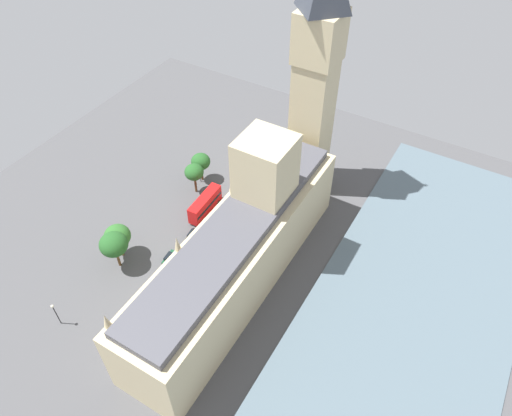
{
  "coord_description": "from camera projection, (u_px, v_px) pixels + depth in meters",
  "views": [
    {
      "loc": [
        -34.54,
        48.15,
        78.88
      ],
      "look_at": [
        1.0,
        -12.21,
        9.03
      ],
      "focal_mm": 33.4,
      "sensor_mm": 36.0,
      "label": 1
    }
  ],
  "objects": [
    {
      "name": "plane_tree_midblock",
      "position": [
        201.0,
        162.0,
        114.97
      ],
      "size": [
        4.67,
        4.67,
        7.67
      ],
      "color": "brown",
      "rests_on": "ground"
    },
    {
      "name": "ground_plane",
      "position": [
        230.0,
        277.0,
        97.49
      ],
      "size": [
        136.5,
        136.5,
        0.0
      ],
      "primitive_type": "plane",
      "color": "#4C4C4F"
    },
    {
      "name": "river_thames",
      "position": [
        393.0,
        356.0,
        84.99
      ],
      "size": [
        37.43,
        122.85,
        0.25
      ],
      "primitive_type": "cube",
      "color": "slate",
      "rests_on": "ground"
    },
    {
      "name": "plane_tree_by_river_gate",
      "position": [
        194.0,
        172.0,
        111.53
      ],
      "size": [
        4.52,
        4.52,
        8.06
      ],
      "color": "brown",
      "rests_on": "ground"
    },
    {
      "name": "double_decker_bus_near_tower",
      "position": [
        205.0,
        204.0,
        108.88
      ],
      "size": [
        2.98,
        10.59,
        4.75
      ],
      "rotation": [
        0.0,
        0.0,
        0.04
      ],
      "color": "red",
      "rests_on": "ground"
    },
    {
      "name": "clock_tower",
      "position": [
        316.0,
        71.0,
        97.65
      ],
      "size": [
        8.81,
        8.81,
        57.82
      ],
      "color": "#CCBA8E",
      "rests_on": "ground"
    },
    {
      "name": "parliament_building",
      "position": [
        242.0,
        246.0,
        91.37
      ],
      "size": [
        13.85,
        58.52,
        28.73
      ],
      "color": "#CCBA8E",
      "rests_on": "ground"
    },
    {
      "name": "pedestrian_trailing",
      "position": [
        246.0,
        202.0,
        112.06
      ],
      "size": [
        0.65,
        0.57,
        1.61
      ],
      "rotation": [
        0.0,
        0.0,
        4.39
      ],
      "color": "maroon",
      "rests_on": "ground"
    },
    {
      "name": "pedestrian_under_trees",
      "position": [
        216.0,
        240.0,
        103.68
      ],
      "size": [
        0.63,
        0.62,
        1.49
      ],
      "rotation": [
        0.0,
        0.0,
        2.34
      ],
      "color": "#336B60",
      "rests_on": "ground"
    },
    {
      "name": "plane_tree_slot_10",
      "position": [
        114.0,
        244.0,
        95.09
      ],
      "size": [
        5.78,
        5.78,
        9.07
      ],
      "color": "brown",
      "rests_on": "ground"
    },
    {
      "name": "car_white_kerbside",
      "position": [
        123.0,
        323.0,
        88.95
      ],
      "size": [
        2.27,
        4.54,
        1.74
      ],
      "rotation": [
        0.0,
        0.0,
        3.23
      ],
      "color": "silver",
      "rests_on": "ground"
    },
    {
      "name": "car_dark_green_far_end",
      "position": [
        170.0,
        258.0,
        99.92
      ],
      "size": [
        2.14,
        4.16,
        1.74
      ],
      "rotation": [
        0.0,
        0.0,
        3.24
      ],
      "color": "#19472D",
      "rests_on": "ground"
    },
    {
      "name": "street_lamp_slot_12",
      "position": [
        55.0,
        311.0,
        86.9
      ],
      "size": [
        0.56,
        0.56,
        5.97
      ],
      "color": "black",
      "rests_on": "ground"
    },
    {
      "name": "plane_tree_slot_11",
      "position": [
        117.0,
        236.0,
        97.51
      ],
      "size": [
        5.48,
        5.48,
        8.29
      ],
      "color": "brown",
      "rests_on": "ground"
    },
    {
      "name": "street_lamp_slot_13",
      "position": [
        200.0,
        169.0,
        115.55
      ],
      "size": [
        0.56,
        0.56,
        5.61
      ],
      "color": "black",
      "rests_on": "ground"
    },
    {
      "name": "car_blue_opposite_hall",
      "position": [
        160.0,
        281.0,
        95.73
      ],
      "size": [
        2.29,
        4.54,
        1.74
      ],
      "rotation": [
        0.0,
        0.0,
        3.24
      ],
      "color": "navy",
      "rests_on": "ground"
    },
    {
      "name": "car_black_leading",
      "position": [
        192.0,
        236.0,
        104.32
      ],
      "size": [
        2.3,
        4.38,
        1.74
      ],
      "rotation": [
        0.0,
        0.0,
        0.13
      ],
      "color": "black",
      "rests_on": "ground"
    },
    {
      "name": "pedestrian_corner",
      "position": [
        221.0,
        236.0,
        104.4
      ],
      "size": [
        0.56,
        0.65,
        1.63
      ],
      "rotation": [
        0.0,
        0.0,
        0.26
      ],
      "color": "black",
      "rests_on": "ground"
    }
  ]
}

